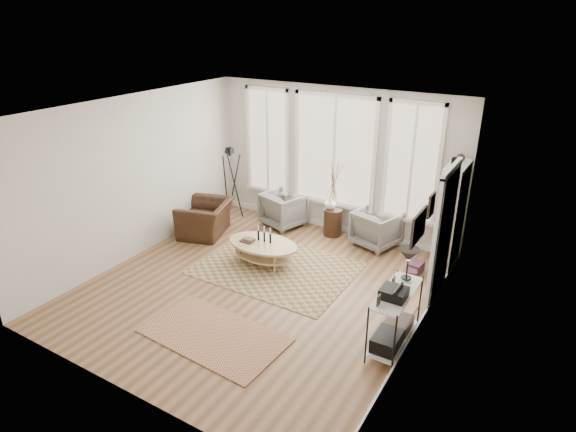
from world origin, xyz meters
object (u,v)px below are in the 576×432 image
Objects in this scene: accent_chair at (205,218)px; side_table at (334,200)px; bookcase at (450,218)px; coffee_table at (262,247)px; armchair_right at (377,228)px; low_shelf at (395,313)px; armchair_left at (284,209)px.

side_table is at bearing 102.17° from accent_chair.
bookcase reaches higher than coffee_table.
bookcase reaches higher than accent_chair.
coffee_table is 1.70× the size of armchair_right.
side_table is 1.49× the size of accent_chair.
low_shelf is 1.25× the size of accent_chair.
armchair_left is at bearing 108.43° from coffee_table.
low_shelf is 4.69m from accent_chair.
armchair_right is at bearing 49.73° from coffee_table.
coffee_table is (-2.83, -1.51, -0.63)m from bookcase.
bookcase reaches higher than side_table.
armchair_left is at bearing 141.45° from low_shelf.
low_shelf reaches higher than coffee_table.
side_table is at bearing 72.61° from coffee_table.
bookcase is at bearing -5.61° from side_table.
side_table is (-0.93, -0.00, 0.39)m from armchair_right.
low_shelf is 3.04m from armchair_right.
low_shelf is 0.84× the size of side_table.
low_shelf is 2.96m from coffee_table.
bookcase reaches higher than armchair_right.
bookcase is at bearing 85.41° from accent_chair.
low_shelf is (-0.06, -2.52, -0.44)m from bookcase.
bookcase is at bearing 28.04° from coffee_table.
bookcase is at bearing -172.72° from armchair_right.
armchair_right is 3.40m from accent_chair.
armchair_right is 0.50× the size of side_table.
armchair_left is 0.51× the size of side_table.
bookcase reaches higher than armchair_left.
coffee_table is at bearing 126.21° from armchair_left.
side_table reaches higher than coffee_table.
coffee_table is at bearing 159.97° from low_shelf.
accent_chair is at bearing 164.76° from coffee_table.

